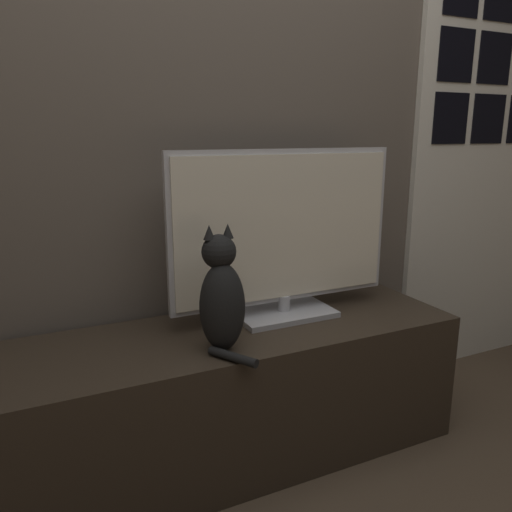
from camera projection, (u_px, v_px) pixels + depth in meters
wall_back at (208, 92)px, 1.81m from camera, size 4.80×0.05×2.60m
tv_stand at (242, 392)px, 1.80m from camera, size 1.56×0.49×0.49m
tv at (284, 235)px, 1.80m from camera, size 0.87×0.22×0.61m
cat at (222, 297)px, 1.55m from camera, size 0.15×0.26×0.40m
door at (481, 156)px, 2.40m from camera, size 0.84×0.04×2.05m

